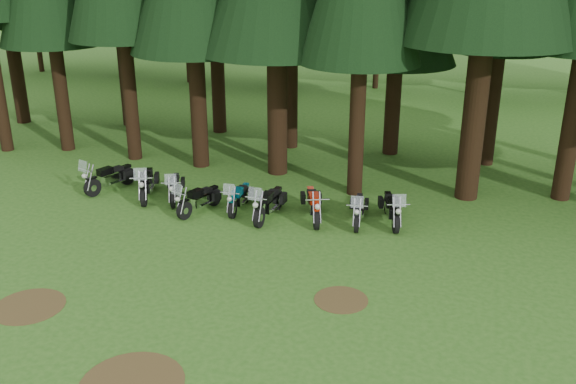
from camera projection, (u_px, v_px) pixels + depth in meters
name	position (u px, v px, depth m)	size (l,w,h in m)	color
ground	(172.00, 285.00, 17.16)	(120.00, 120.00, 0.00)	#2D611B
decid_2	(189.00, 5.00, 40.26)	(6.72, 6.53, 8.40)	black
decid_3	(277.00, 14.00, 39.25)	(6.12, 5.95, 7.65)	black
decid_4	(382.00, 17.00, 38.75)	(5.93, 5.76, 7.41)	black
dirt_patch_0	(29.00, 306.00, 16.15)	(1.80, 1.80, 0.01)	#4C3D1E
dirt_patch_1	(341.00, 300.00, 16.44)	(1.40, 1.40, 0.01)	#4C3D1E
dirt_patch_2	(132.00, 383.00, 13.32)	(2.20, 2.20, 0.01)	#4C3D1E
motorcycle_0	(110.00, 178.00, 23.57)	(1.10, 2.22, 1.44)	black
motorcycle_1	(147.00, 184.00, 22.88)	(1.10, 2.35, 1.51)	black
motorcycle_2	(175.00, 188.00, 22.69)	(0.97, 2.07, 1.33)	black
motorcycle_3	(199.00, 200.00, 21.64)	(0.96, 2.09, 1.34)	black
motorcycle_4	(239.00, 198.00, 21.82)	(0.39, 2.07, 1.31)	black
motorcycle_5	(269.00, 204.00, 21.17)	(0.51, 2.34, 1.47)	black
motorcycle_6	(313.00, 205.00, 21.11)	(0.96, 2.22, 0.94)	black
motorcycle_7	(358.00, 210.00, 20.82)	(0.52, 2.11, 1.32)	black
motorcycle_8	(392.00, 210.00, 20.80)	(0.94, 2.22, 1.42)	black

